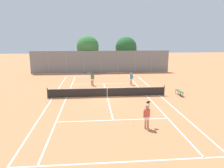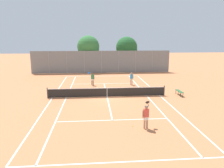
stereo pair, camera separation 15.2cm
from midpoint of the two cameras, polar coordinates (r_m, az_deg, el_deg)
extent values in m
plane|color=#CC7A4C|center=(22.32, -1.09, -3.36)|extent=(120.00, 120.00, 0.00)
cube|color=white|center=(11.37, 2.99, -19.68)|extent=(11.00, 0.10, 0.01)
cube|color=white|center=(33.92, -2.38, 2.06)|extent=(11.00, 0.10, 0.01)
cube|color=white|center=(22.66, -15.14, -3.54)|extent=(0.10, 23.80, 0.01)
cube|color=white|center=(23.31, 12.54, -2.97)|extent=(0.10, 23.80, 0.01)
cube|color=white|center=(22.45, -11.69, -3.51)|extent=(0.10, 23.80, 0.01)
cube|color=white|center=(22.94, 9.27, -3.07)|extent=(0.10, 23.80, 0.01)
cube|color=white|center=(16.27, 0.37, -9.42)|extent=(8.26, 0.10, 0.01)
cube|color=white|center=(28.53, -1.92, 0.11)|extent=(8.26, 0.10, 0.01)
cube|color=white|center=(22.32, -1.09, -3.35)|extent=(0.10, 12.80, 0.01)
cylinder|color=#474C47|center=(22.61, -16.33, -2.25)|extent=(0.10, 0.10, 1.07)
cylinder|color=#474C47|center=(23.31, 13.66, -1.67)|extent=(0.10, 0.10, 1.07)
cube|color=black|center=(22.20, -1.10, -2.20)|extent=(11.90, 0.02, 0.89)
cube|color=white|center=(22.09, -1.10, -1.06)|extent=(11.90, 0.03, 0.06)
cube|color=white|center=(22.21, -1.10, -2.25)|extent=(0.05, 0.03, 0.89)
cylinder|color=tan|center=(14.88, 8.79, -10.00)|extent=(0.13, 0.13, 0.82)
cylinder|color=tan|center=(14.94, 9.45, -9.94)|extent=(0.13, 0.13, 0.82)
cube|color=white|center=(14.79, 9.16, -8.79)|extent=(0.30, 0.21, 0.24)
cube|color=#D84C3F|center=(14.67, 9.21, -7.47)|extent=(0.36, 0.24, 0.56)
sphere|color=tan|center=(14.54, 9.26, -6.03)|extent=(0.22, 0.22, 0.22)
cylinder|color=black|center=(14.52, 9.27, -5.78)|extent=(0.23, 0.23, 0.02)
cylinder|color=tan|center=(14.61, 8.38, -7.77)|extent=(0.08, 0.08, 0.52)
cylinder|color=tan|center=(14.74, 9.54, -6.19)|extent=(0.13, 0.46, 0.35)
cylinder|color=black|center=(14.96, 9.68, -5.27)|extent=(0.06, 0.25, 0.22)
cylinder|color=black|center=(15.04, 9.54, -4.73)|extent=(0.30, 0.23, 0.23)
cylinder|color=#936B4C|center=(27.54, -4.77, 0.49)|extent=(0.13, 0.13, 0.82)
cylinder|color=#936B4C|center=(27.59, -5.13, 0.51)|extent=(0.13, 0.13, 0.82)
cube|color=white|center=(27.50, -4.96, 1.18)|extent=(0.32, 0.26, 0.24)
cube|color=#338C59|center=(27.43, -4.98, 1.91)|extent=(0.39, 0.30, 0.56)
sphere|color=#936B4C|center=(27.37, -4.99, 2.72)|extent=(0.22, 0.22, 0.22)
cylinder|color=black|center=(27.35, -4.99, 2.85)|extent=(0.23, 0.23, 0.02)
cylinder|color=#936B4C|center=(27.37, -4.54, 1.77)|extent=(0.08, 0.08, 0.52)
cylinder|color=#936B4C|center=(27.30, -5.34, 2.47)|extent=(0.23, 0.46, 0.35)
cylinder|color=#1E4C99|center=(27.07, -5.79, 2.73)|extent=(0.11, 0.25, 0.22)
cylinder|color=#1E4C99|center=(26.94, -5.89, 2.92)|extent=(0.33, 0.28, 0.23)
cylinder|color=#D8A884|center=(27.78, 5.41, 0.59)|extent=(0.13, 0.13, 0.82)
cylinder|color=#D8A884|center=(27.80, 5.04, 0.60)|extent=(0.13, 0.13, 0.82)
cube|color=beige|center=(27.73, 5.24, 1.26)|extent=(0.32, 0.25, 0.24)
cube|color=#3399D8|center=(27.66, 5.26, 1.99)|extent=(0.38, 0.28, 0.56)
sphere|color=#D8A884|center=(27.59, 5.27, 2.79)|extent=(0.22, 0.22, 0.22)
cylinder|color=black|center=(27.58, 5.28, 2.93)|extent=(0.23, 0.23, 0.02)
cylinder|color=#D8A884|center=(27.65, 5.71, 1.86)|extent=(0.08, 0.08, 0.52)
cylinder|color=#D8A884|center=(27.48, 4.97, 2.55)|extent=(0.20, 0.46, 0.35)
sphere|color=#D1DB33|center=(24.38, -10.88, -2.15)|extent=(0.07, 0.07, 0.07)
sphere|color=#D1DB33|center=(18.23, -4.77, -6.93)|extent=(0.07, 0.07, 0.07)
sphere|color=#D1DB33|center=(22.58, 9.47, -3.25)|extent=(0.07, 0.07, 0.07)
sphere|color=#D1DB33|center=(22.21, 3.73, -3.37)|extent=(0.07, 0.07, 0.07)
sphere|color=#D1DB33|center=(15.26, 5.68, -10.87)|extent=(0.07, 0.07, 0.07)
sphere|color=#D1DB33|center=(19.38, 7.28, -5.80)|extent=(0.07, 0.07, 0.07)
cube|color=#2D6638|center=(23.86, 17.39, -1.80)|extent=(0.36, 1.50, 0.05)
cylinder|color=#262626|center=(23.30, 17.64, -2.74)|extent=(0.05, 0.05, 0.41)
cylinder|color=#262626|center=(24.45, 16.53, -1.98)|extent=(0.05, 0.05, 0.41)
cylinder|color=#262626|center=(23.40, 18.22, -2.72)|extent=(0.05, 0.05, 0.41)
cylinder|color=#262626|center=(24.54, 17.07, -1.96)|extent=(0.05, 0.05, 0.41)
cylinder|color=gray|center=(38.19, -20.32, 5.28)|extent=(0.08, 0.08, 3.72)
cylinder|color=gray|center=(37.52, -16.05, 5.45)|extent=(0.08, 0.08, 3.72)
cylinder|color=gray|center=(37.06, -11.64, 5.60)|extent=(0.08, 0.08, 3.72)
cylinder|color=gray|center=(36.83, -7.15, 5.71)|extent=(0.08, 0.08, 3.72)
cylinder|color=gray|center=(36.82, -2.62, 5.79)|extent=(0.08, 0.08, 3.72)
cylinder|color=gray|center=(37.04, 1.88, 5.84)|extent=(0.08, 0.08, 3.72)
cylinder|color=gray|center=(37.48, 6.30, 5.85)|extent=(0.08, 0.08, 3.72)
cylinder|color=gray|center=(38.14, 10.59, 5.82)|extent=(0.08, 0.08, 3.72)
cylinder|color=gray|center=(39.00, 14.72, 5.77)|extent=(0.08, 0.08, 3.72)
cube|color=slate|center=(36.82, -2.62, 5.79)|extent=(23.15, 0.02, 3.68)
cylinder|color=brown|center=(38.89, -6.01, 5.52)|extent=(0.24, 0.24, 2.97)
sphere|color=#387A3D|center=(38.66, -6.10, 9.69)|extent=(3.84, 3.84, 3.84)
sphere|color=#387A3D|center=(38.29, -5.38, 8.96)|extent=(2.80, 2.80, 2.80)
cylinder|color=brown|center=(39.77, 3.88, 5.60)|extent=(0.25, 0.25, 2.80)
sphere|color=#26602D|center=(39.55, 3.94, 9.52)|extent=(3.79, 3.79, 3.79)
sphere|color=#26602D|center=(39.29, 4.89, 8.80)|extent=(2.50, 2.50, 2.50)
camera|label=1|loc=(0.08, -89.82, 0.04)|focal=35.00mm
camera|label=2|loc=(0.08, 90.18, -0.04)|focal=35.00mm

